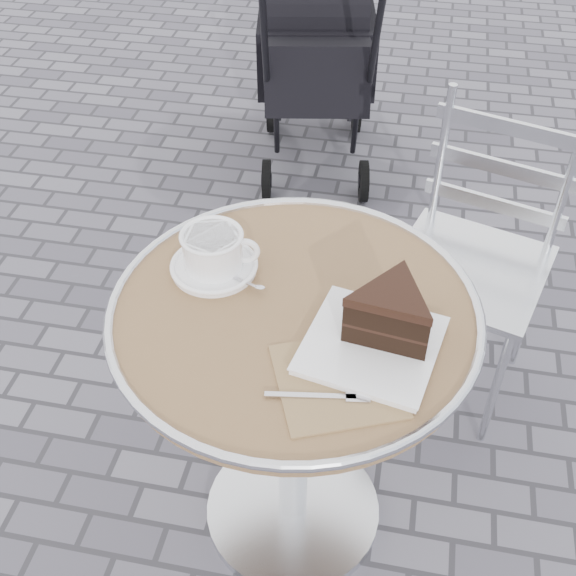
% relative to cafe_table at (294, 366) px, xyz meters
% --- Properties ---
extents(ground, '(80.00, 80.00, 0.00)m').
position_rel_cafe_table_xyz_m(ground, '(0.00, 0.00, -0.57)').
color(ground, slate).
rests_on(ground, ground).
extents(cafe_table, '(0.72, 0.72, 0.74)m').
position_rel_cafe_table_xyz_m(cafe_table, '(0.00, 0.00, 0.00)').
color(cafe_table, silver).
rests_on(cafe_table, ground).
extents(cappuccino_set, '(0.20, 0.17, 0.09)m').
position_rel_cafe_table_xyz_m(cappuccino_set, '(-0.18, 0.08, 0.20)').
color(cappuccino_set, white).
rests_on(cappuccino_set, cafe_table).
extents(cake_plate_set, '(0.34, 0.37, 0.12)m').
position_rel_cafe_table_xyz_m(cake_plate_set, '(0.17, -0.06, 0.22)').
color(cake_plate_set, '#8D6C4D').
rests_on(cake_plate_set, cafe_table).
extents(bistro_chair, '(0.48, 0.48, 0.85)m').
position_rel_cafe_table_xyz_m(bistro_chair, '(0.39, 0.62, -0.04)').
color(bistro_chair, silver).
rests_on(bistro_chair, ground).
extents(baby_stroller, '(0.56, 0.96, 0.94)m').
position_rel_cafe_table_xyz_m(baby_stroller, '(-0.24, 1.71, -0.14)').
color(baby_stroller, black).
rests_on(baby_stroller, ground).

